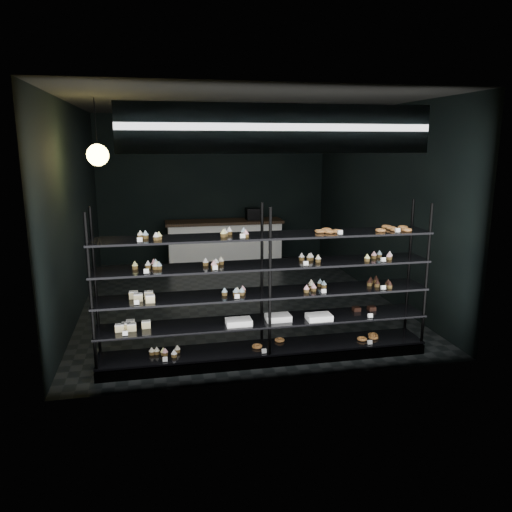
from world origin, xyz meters
The scene contains 5 objects.
room centered at (0.00, 0.00, 1.60)m, with size 5.01×6.01×3.20m.
display_shelf centered at (-0.07, -2.45, 0.63)m, with size 4.00×0.50×1.91m.
signage centered at (0.00, -2.93, 2.75)m, with size 3.30×0.05×0.50m.
pendant_lamp centered at (-2.00, -1.02, 2.45)m, with size 0.29×0.29×0.87m.
service_counter centered at (0.17, 2.50, 0.50)m, with size 2.50×0.65×1.23m.
Camera 1 is at (-1.29, -8.03, 2.61)m, focal length 35.00 mm.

